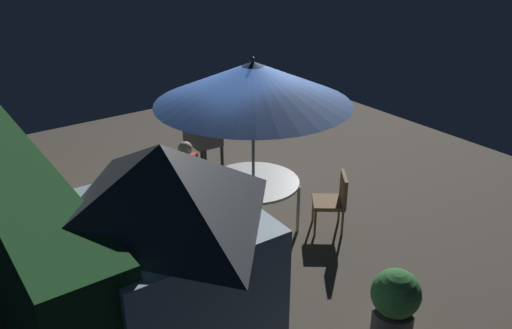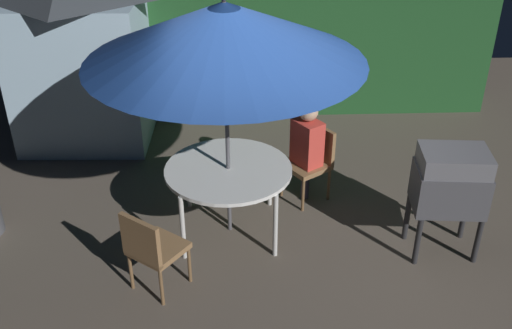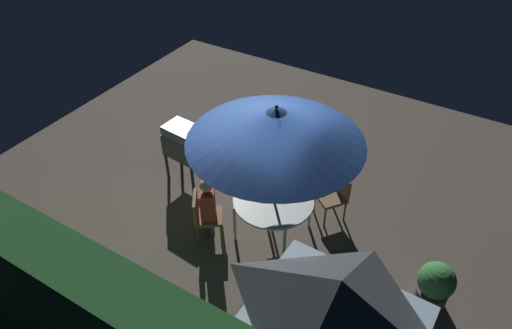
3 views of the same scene
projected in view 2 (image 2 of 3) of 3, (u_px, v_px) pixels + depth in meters
The scene contains 9 objects.
ground_plane at pixel (284, 242), 6.54m from camera, with size 11.00×11.00×0.00m, color brown.
hedge_backdrop at pixel (267, 42), 9.02m from camera, with size 6.65×0.69×2.11m.
garden_shed at pixel (79, 47), 8.02m from camera, with size 1.86×1.55×2.61m.
patio_table at pixel (228, 173), 6.37m from camera, with size 1.36×1.36×0.80m.
patio_umbrella at pixel (225, 32), 5.60m from camera, with size 2.72×2.72×2.62m.
bbq_grill at pixel (450, 182), 6.01m from camera, with size 0.74×0.56×1.20m.
chair_near_shed at pixel (312, 158), 7.08m from camera, with size 0.64×0.64×0.90m.
chair_far_side at pixel (151, 247), 5.64m from camera, with size 0.65×0.65×0.90m.
person_in_red at pixel (307, 140), 6.91m from camera, with size 0.39×0.42×1.26m.
Camera 2 is at (-0.51, -5.19, 4.05)m, focal length 42.19 mm.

